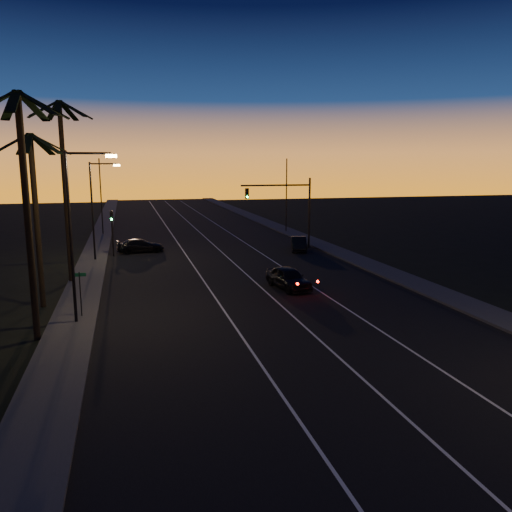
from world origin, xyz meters
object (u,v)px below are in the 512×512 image
object	(u,v)px
signal_mast	(287,201)
cross_car	(140,246)
right_car	(299,244)
lead_car	(288,278)

from	to	relation	value
signal_mast	cross_car	xyz separation A→B (m)	(-14.17, 1.46, -4.13)
right_car	cross_car	distance (m)	15.26
signal_mast	right_car	world-z (taller)	signal_mast
signal_mast	right_car	bearing A→B (deg)	-59.88
lead_car	right_car	size ratio (longest dim) A/B	1.16
signal_mast	cross_car	distance (m)	14.83
cross_car	signal_mast	bearing A→B (deg)	-5.88
signal_mast	lead_car	distance (m)	16.79
cross_car	lead_car	bearing A→B (deg)	-61.42
signal_mast	lead_car	size ratio (longest dim) A/B	1.42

